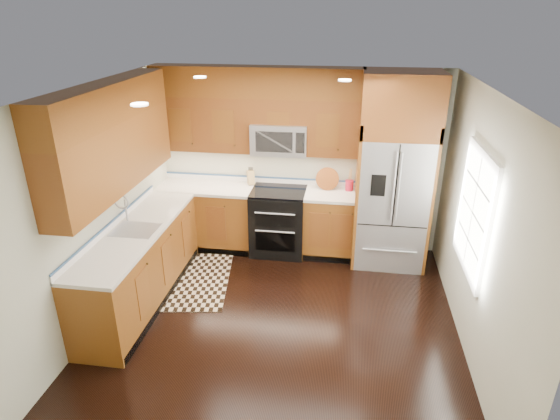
# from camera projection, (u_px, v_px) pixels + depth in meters

# --- Properties ---
(ground) EXTENTS (4.00, 4.00, 0.00)m
(ground) POSITION_uv_depth(u_px,v_px,m) (278.00, 320.00, 5.37)
(ground) COLOR black
(ground) RESTS_ON ground
(wall_back) EXTENTS (4.00, 0.02, 2.60)m
(wall_back) POSITION_uv_depth(u_px,v_px,m) (299.00, 160.00, 6.66)
(wall_back) COLOR beige
(wall_back) RESTS_ON ground
(wall_left) EXTENTS (0.02, 4.00, 2.60)m
(wall_left) POSITION_uv_depth(u_px,v_px,m) (98.00, 206.00, 5.12)
(wall_left) COLOR beige
(wall_left) RESTS_ON ground
(wall_right) EXTENTS (0.02, 4.00, 2.60)m
(wall_right) POSITION_uv_depth(u_px,v_px,m) (480.00, 230.00, 4.58)
(wall_right) COLOR beige
(wall_right) RESTS_ON ground
(window) EXTENTS (0.04, 1.10, 1.30)m
(window) POSITION_uv_depth(u_px,v_px,m) (474.00, 212.00, 4.72)
(window) COLOR white
(window) RESTS_ON ground
(base_cabinets) EXTENTS (2.85, 3.00, 0.90)m
(base_cabinets) POSITION_uv_depth(u_px,v_px,m) (196.00, 243.00, 6.17)
(base_cabinets) COLOR brown
(base_cabinets) RESTS_ON ground
(countertop) EXTENTS (2.86, 3.01, 0.04)m
(countertop) POSITION_uv_depth(u_px,v_px,m) (207.00, 207.00, 6.07)
(countertop) COLOR silver
(countertop) RESTS_ON base_cabinets
(upper_cabinets) EXTENTS (2.85, 3.00, 1.15)m
(upper_cabinets) POSITION_uv_depth(u_px,v_px,m) (198.00, 121.00, 5.70)
(upper_cabinets) COLOR brown
(upper_cabinets) RESTS_ON ground
(range) EXTENTS (0.76, 0.67, 0.95)m
(range) POSITION_uv_depth(u_px,v_px,m) (278.00, 222.00, 6.73)
(range) COLOR black
(range) RESTS_ON ground
(microwave) EXTENTS (0.76, 0.40, 0.42)m
(microwave) POSITION_uv_depth(u_px,v_px,m) (280.00, 138.00, 6.37)
(microwave) COLOR #B2B2B7
(microwave) RESTS_ON ground
(refrigerator) EXTENTS (0.98, 0.75, 2.60)m
(refrigerator) POSITION_uv_depth(u_px,v_px,m) (394.00, 173.00, 6.15)
(refrigerator) COLOR #B2B2B7
(refrigerator) RESTS_ON ground
(sink_faucet) EXTENTS (0.54, 0.44, 0.37)m
(sink_faucet) POSITION_uv_depth(u_px,v_px,m) (133.00, 225.00, 5.41)
(sink_faucet) COLOR #B2B2B7
(sink_faucet) RESTS_ON countertop
(rug) EXTENTS (1.03, 1.51, 0.01)m
(rug) POSITION_uv_depth(u_px,v_px,m) (196.00, 280.00, 6.15)
(rug) COLOR black
(rug) RESTS_ON ground
(knife_block) EXTENTS (0.13, 0.15, 0.26)m
(knife_block) POSITION_uv_depth(u_px,v_px,m) (251.00, 177.00, 6.76)
(knife_block) COLOR #A3864F
(knife_block) RESTS_ON countertop
(utensil_crock) EXTENTS (0.13, 0.13, 0.31)m
(utensil_crock) POSITION_uv_depth(u_px,v_px,m) (349.00, 183.00, 6.52)
(utensil_crock) COLOR #B01531
(utensil_crock) RESTS_ON countertop
(cutting_board) EXTENTS (0.33, 0.33, 0.02)m
(cutting_board) POSITION_uv_depth(u_px,v_px,m) (327.00, 189.00, 6.59)
(cutting_board) COLOR brown
(cutting_board) RESTS_ON countertop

